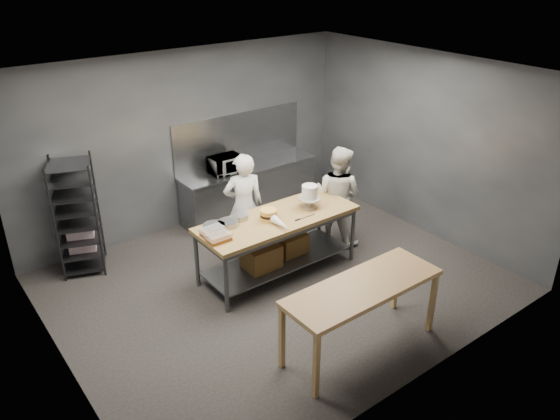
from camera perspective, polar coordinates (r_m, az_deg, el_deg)
name	(u,v)px	position (r m, az deg, el deg)	size (l,w,h in m)	color
ground	(278,283)	(8.00, -0.22, -7.62)	(6.00, 6.00, 0.00)	black
back_wall	(188,140)	(9.28, -9.62, 7.17)	(6.00, 0.04, 3.00)	#4C4F54
work_table	(276,238)	(7.96, -0.39, -2.99)	(2.40, 0.90, 0.92)	olive
near_counter	(363,291)	(6.46, 8.64, -8.40)	(2.00, 0.70, 0.90)	#A27043
back_counter	(250,190)	(9.87, -3.19, 2.13)	(2.60, 0.60, 0.90)	slate
splashback_panel	(239,138)	(9.78, -4.31, 7.52)	(2.60, 0.02, 0.90)	slate
speed_rack	(78,217)	(8.47, -20.38, -0.72)	(0.79, 0.82, 1.75)	black
chef_behind	(244,206)	(8.33, -3.81, 0.41)	(0.62, 0.40, 1.69)	white
chef_right	(338,195)	(8.78, 6.09, 1.53)	(0.79, 0.62, 1.64)	silver
microwave	(225,165)	(9.40, -5.72, 4.75)	(0.54, 0.37, 0.30)	black
frosted_cake_stand	(310,194)	(8.01, 3.12, 1.69)	(0.34, 0.34, 0.35)	tan
layer_cake	(268,215)	(7.69, -1.21, -0.51)	(0.24, 0.24, 0.16)	#EBB34B
cake_pans	(225,223)	(7.59, -5.73, -1.38)	(0.73, 0.33, 0.07)	gray
piping_bag	(281,224)	(7.48, 0.15, -1.49)	(0.12, 0.12, 0.38)	silver
offset_spatula	(302,218)	(7.77, 2.35, -0.86)	(0.36, 0.02, 0.02)	slate
pastry_clamshells	(216,234)	(7.27, -6.74, -2.56)	(0.33, 0.39, 0.11)	#A96621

